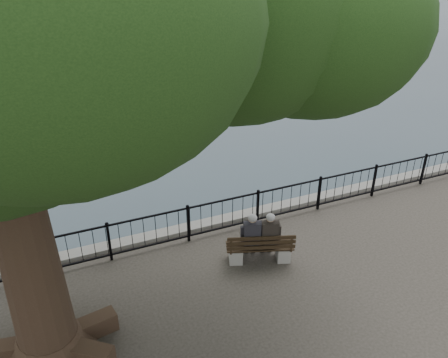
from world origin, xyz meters
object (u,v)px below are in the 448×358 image
person_right (268,237)px  tree (39,5)px  bench (260,251)px  person_left (251,238)px  lion_monument (76,8)px

person_right → tree: (-4.21, -0.79, 5.40)m
bench → tree: tree is taller
person_left → tree: size_ratio=0.12×
person_right → tree: 6.90m
person_left → tree: 6.68m
tree → lion_monument: 50.23m
lion_monument → person_left: bearing=-92.2°
person_right → tree: tree is taller
person_right → lion_monument: lion_monument is taller
person_right → tree: bearing=-169.4°
lion_monument → person_right: bearing=-91.7°
person_left → person_right: same height
person_left → tree: bearing=-166.4°
bench → tree: size_ratio=0.15×
person_left → tree: (-3.82, -0.93, 5.40)m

